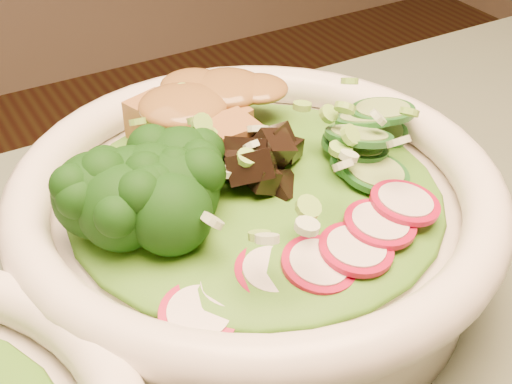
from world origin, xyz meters
TOP-DOWN VIEW (x-y plane):
  - salad_bowl at (0.04, 0.16)m, footprint 0.31×0.31m
  - lettuce_bed at (0.04, 0.16)m, footprint 0.23×0.23m
  - broccoli_florets at (-0.03, 0.16)m, footprint 0.11×0.10m
  - radish_slices at (0.05, 0.09)m, footprint 0.13×0.07m
  - cucumber_slices at (0.12, 0.16)m, footprint 0.09×0.09m
  - mushroom_heap at (0.04, 0.18)m, footprint 0.09×0.09m
  - tofu_cubes at (0.05, 0.24)m, footprint 0.11×0.09m
  - peanut_sauce at (0.05, 0.24)m, footprint 0.08×0.06m
  - scallion_garnish at (0.04, 0.16)m, footprint 0.22×0.22m

SIDE VIEW (x-z plane):
  - salad_bowl at x=0.04m, z-range 0.75..0.84m
  - lettuce_bed at x=0.04m, z-range 0.80..0.83m
  - radish_slices at x=0.05m, z-range 0.81..0.83m
  - cucumber_slices at x=0.12m, z-range 0.81..0.85m
  - tofu_cubes at x=0.05m, z-range 0.81..0.85m
  - mushroom_heap at x=0.04m, z-range 0.81..0.86m
  - broccoli_florets at x=-0.03m, z-range 0.81..0.86m
  - scallion_garnish at x=0.04m, z-range 0.83..0.86m
  - peanut_sauce at x=0.05m, z-range 0.84..0.86m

